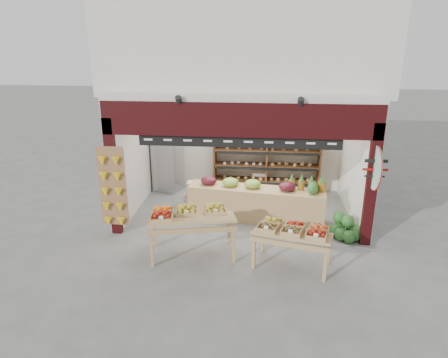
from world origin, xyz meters
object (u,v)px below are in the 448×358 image
Objects in this scene: display_table_left at (186,216)px; cardboard_stack at (203,197)px; display_table_right at (293,231)px; back_shelving at (267,153)px; watermelon_pile at (346,229)px; mid_counter at (256,202)px; refrigerator at (168,161)px.

cardboard_stack is at bearing 90.98° from display_table_left.
back_shelving is at bearing 97.15° from display_table_right.
cardboard_stack reaches higher than watermelon_pile.
display_table_left is 1.16× the size of display_table_right.
display_table_left is 2.13m from display_table_right.
cardboard_stack is 3.72m from watermelon_pile.
back_shelving is 4.10m from display_table_right.
cardboard_stack is at bearing 128.12° from display_table_right.
mid_counter reaches higher than watermelon_pile.
back_shelving is 3.41m from watermelon_pile.
display_table_left is at bearing -89.02° from cardboard_stack.
display_table_left is (-1.61, -3.76, -0.33)m from back_shelving.
display_table_left is at bearing 172.21° from display_table_right.
mid_counter is at bearing -18.25° from refrigerator.
mid_counter is (1.41, -0.69, 0.20)m from cardboard_stack.
cardboard_stack is 2.52m from display_table_left.
mid_counter is (-0.24, -1.98, -0.70)m from back_shelving.
display_table_right is (3.34, -3.90, -0.16)m from refrigerator.
watermelon_pile is (2.02, -0.76, -0.25)m from mid_counter.
cardboard_stack is at bearing -141.75° from back_shelving.
cardboard_stack is (-1.65, -1.30, -0.90)m from back_shelving.
display_table_left is at bearing -54.16° from refrigerator.
display_table_right is 2.15× the size of watermelon_pile.
back_shelving is at bearing 123.01° from watermelon_pile.
back_shelving is at bearing 38.25° from cardboard_stack.
back_shelving is 1.69× the size of refrigerator.
display_table_right is at bearing -134.38° from watermelon_pile.
cardboard_stack is 1.58m from mid_counter.
cardboard_stack is 3.52m from display_table_right.
refrigerator is 0.54× the size of mid_counter.
display_table_right is (0.51, -4.04, -0.42)m from back_shelving.
mid_counter reaches higher than cardboard_stack.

